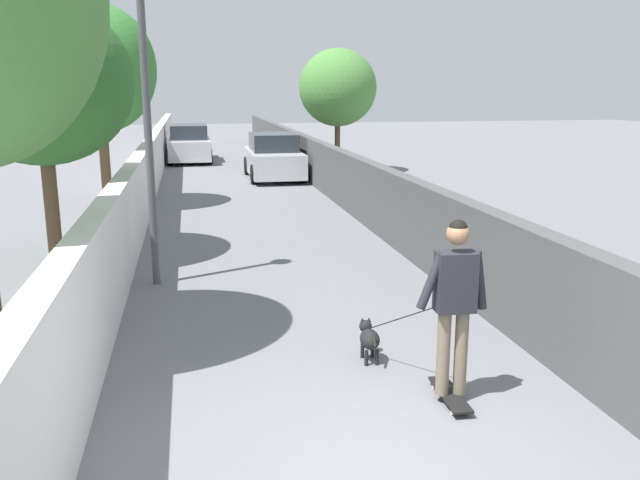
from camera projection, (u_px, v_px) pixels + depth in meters
name	position (u px, v px, depth m)	size (l,w,h in m)	color
ground_plane	(242.00, 198.00, 18.64)	(80.00, 80.00, 0.00)	slate
wall_left	(143.00, 183.00, 16.07)	(48.00, 0.30, 1.57)	silver
fence_right	(346.00, 180.00, 17.05)	(48.00, 0.30, 1.44)	#4C4C4C
tree_left_near	(98.00, 69.00, 16.22)	(2.84, 2.84, 5.10)	brown
tree_right_far	(338.00, 88.00, 23.47)	(2.79, 2.79, 4.44)	brown
tree_left_distant	(40.00, 82.00, 10.99)	(3.10, 3.10, 4.58)	brown
lamp_post	(145.00, 76.00, 9.73)	(0.36, 0.36, 4.79)	#4C4C51
skateboard	(450.00, 395.00, 6.52)	(0.81, 0.24, 0.08)	black
person_skateboarder	(455.00, 294.00, 6.28)	(0.24, 0.71, 1.76)	#726651
dog	(369.00, 338.00, 7.45)	(1.41, 0.66, 1.06)	black
car_near	(274.00, 158.00, 22.45)	(3.97, 1.80, 1.54)	silver
car_far	(189.00, 144.00, 27.77)	(4.29, 1.80, 1.54)	silver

